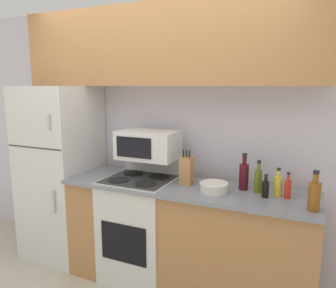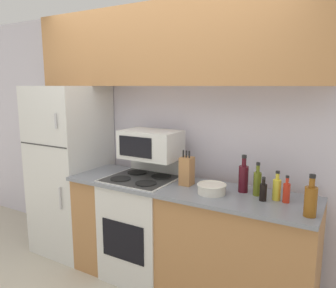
# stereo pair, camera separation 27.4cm
# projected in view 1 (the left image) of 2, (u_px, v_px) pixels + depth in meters

# --- Properties ---
(wall_back) EXTENTS (8.00, 0.05, 2.55)m
(wall_back) POSITION_uv_depth(u_px,v_px,m) (169.00, 137.00, 3.22)
(wall_back) COLOR silver
(wall_back) RESTS_ON ground_plane
(lower_cabinets) EXTENTS (2.13, 0.61, 0.94)m
(lower_cabinets) POSITION_uv_depth(u_px,v_px,m) (185.00, 237.00, 2.86)
(lower_cabinets) COLOR #B27A47
(lower_cabinets) RESTS_ON ground_plane
(refrigerator) EXTENTS (0.68, 0.69, 1.77)m
(refrigerator) POSITION_uv_depth(u_px,v_px,m) (61.00, 172.00, 3.40)
(refrigerator) COLOR silver
(refrigerator) RESTS_ON ground_plane
(upper_cabinets) EXTENTS (2.81, 0.33, 0.70)m
(upper_cabinets) POSITION_uv_depth(u_px,v_px,m) (161.00, 46.00, 2.91)
(upper_cabinets) COLOR #B27A47
(upper_cabinets) RESTS_ON refrigerator
(stove) EXTENTS (0.61, 0.59, 1.11)m
(stove) POSITION_uv_depth(u_px,v_px,m) (140.00, 226.00, 3.02)
(stove) COLOR silver
(stove) RESTS_ON ground_plane
(microwave) EXTENTS (0.54, 0.34, 0.26)m
(microwave) POSITION_uv_depth(u_px,v_px,m) (148.00, 145.00, 2.97)
(microwave) COLOR silver
(microwave) RESTS_ON stove
(knife_block) EXTENTS (0.10, 0.11, 0.30)m
(knife_block) POSITION_uv_depth(u_px,v_px,m) (187.00, 170.00, 2.79)
(knife_block) COLOR #B27A47
(knife_block) RESTS_ON lower_cabinets
(bowl) EXTENTS (0.23, 0.23, 0.08)m
(bowl) POSITION_uv_depth(u_px,v_px,m) (214.00, 187.00, 2.59)
(bowl) COLOR silver
(bowl) RESTS_ON lower_cabinets
(bottle_wine_red) EXTENTS (0.08, 0.08, 0.30)m
(bottle_wine_red) POSITION_uv_depth(u_px,v_px,m) (244.00, 175.00, 2.64)
(bottle_wine_red) COLOR #470F19
(bottle_wine_red) RESTS_ON lower_cabinets
(bottle_whiskey) EXTENTS (0.08, 0.08, 0.28)m
(bottle_whiskey) POSITION_uv_depth(u_px,v_px,m) (314.00, 195.00, 2.19)
(bottle_whiskey) COLOR brown
(bottle_whiskey) RESTS_ON lower_cabinets
(bottle_soy_sauce) EXTENTS (0.05, 0.05, 0.18)m
(bottle_soy_sauce) POSITION_uv_depth(u_px,v_px,m) (265.00, 188.00, 2.46)
(bottle_soy_sauce) COLOR black
(bottle_soy_sauce) RESTS_ON lower_cabinets
(bottle_hot_sauce) EXTENTS (0.05, 0.05, 0.20)m
(bottle_hot_sauce) POSITION_uv_depth(u_px,v_px,m) (288.00, 188.00, 2.44)
(bottle_hot_sauce) COLOR red
(bottle_hot_sauce) RESTS_ON lower_cabinets
(bottle_olive_oil) EXTENTS (0.06, 0.06, 0.26)m
(bottle_olive_oil) POSITION_uv_depth(u_px,v_px,m) (258.00, 180.00, 2.57)
(bottle_olive_oil) COLOR #5B6619
(bottle_olive_oil) RESTS_ON lower_cabinets
(bottle_cooking_spray) EXTENTS (0.06, 0.06, 0.22)m
(bottle_cooking_spray) POSITION_uv_depth(u_px,v_px,m) (278.00, 185.00, 2.49)
(bottle_cooking_spray) COLOR gold
(bottle_cooking_spray) RESTS_ON lower_cabinets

